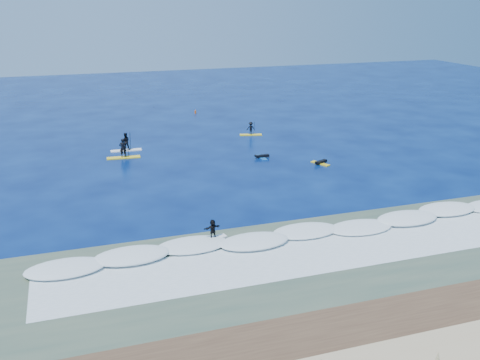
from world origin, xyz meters
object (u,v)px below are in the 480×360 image
object	(u,v)px
prone_paddler_far	(262,157)
wave_surfer	(213,230)
sup_paddler_right	(251,129)
prone_paddler_near	(320,163)
sup_paddler_center	(126,143)
marker_buoy	(195,112)
sup_paddler_left	(123,151)

from	to	relation	value
prone_paddler_far	wave_surfer	size ratio (longest dim) A/B	1.01
sup_paddler_right	prone_paddler_near	size ratio (longest dim) A/B	1.28
sup_paddler_center	marker_buoy	world-z (taller)	sup_paddler_center
sup_paddler_left	sup_paddler_right	distance (m)	16.34
prone_paddler_near	marker_buoy	size ratio (longest dim) A/B	3.48
wave_surfer	marker_buoy	size ratio (longest dim) A/B	3.33
sup_paddler_center	wave_surfer	size ratio (longest dim) A/B	1.62
sup_paddler_left	wave_surfer	distance (m)	22.16
sup_paddler_left	prone_paddler_far	xyz separation A→B (m)	(13.44, -4.42, -0.59)
sup_paddler_center	marker_buoy	distance (m)	20.31
sup_paddler_left	sup_paddler_center	size ratio (longest dim) A/B	1.04
sup_paddler_center	prone_paddler_near	bearing A→B (deg)	-29.49
sup_paddler_right	sup_paddler_center	bearing A→B (deg)	-156.83
sup_paddler_center	wave_surfer	xyz separation A→B (m)	(2.87, -24.54, -0.05)
prone_paddler_near	wave_surfer	distance (m)	20.19
sup_paddler_left	prone_paddler_near	distance (m)	20.00
sup_paddler_right	wave_surfer	xyz separation A→B (m)	(-12.10, -26.89, 0.08)
sup_paddler_center	wave_surfer	world-z (taller)	sup_paddler_center
sup_paddler_right	sup_paddler_left	bearing A→B (deg)	-147.90
sup_paddler_center	marker_buoy	bearing A→B (deg)	56.96
prone_paddler_near	marker_buoy	distance (m)	28.10
sup_paddler_right	wave_surfer	size ratio (longest dim) A/B	1.34
sup_paddler_center	marker_buoy	xyz separation A→B (m)	(11.66, 16.62, -0.59)
sup_paddler_right	wave_surfer	world-z (taller)	sup_paddler_right
sup_paddler_left	sup_paddler_center	xyz separation A→B (m)	(0.57, 2.65, 0.11)
sup_paddler_right	prone_paddler_near	xyz separation A→B (m)	(2.69, -13.17, -0.57)
sup_paddler_left	sup_paddler_right	bearing A→B (deg)	22.06
prone_paddler_near	marker_buoy	bearing A→B (deg)	-11.73
prone_paddler_far	wave_surfer	xyz separation A→B (m)	(-10.00, -17.47, 0.66)
prone_paddler_near	sup_paddler_right	bearing A→B (deg)	-12.54
sup_paddler_left	prone_paddler_far	bearing A→B (deg)	-13.97
prone_paddler_near	prone_paddler_far	xyz separation A→B (m)	(-4.80, 3.75, -0.00)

